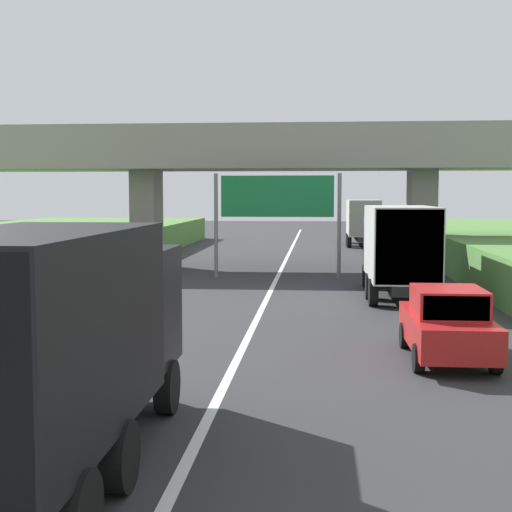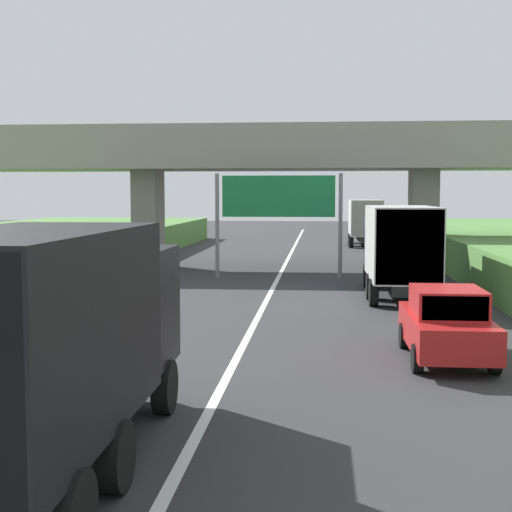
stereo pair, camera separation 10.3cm
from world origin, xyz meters
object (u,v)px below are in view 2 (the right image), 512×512
(truck_blue, at_px, (399,246))
(construction_barrel_4, at_px, (89,286))
(truck_green, at_px, (365,220))
(truck_black, at_px, (50,336))
(construction_barrel_3, at_px, (49,303))
(car_red, at_px, (446,324))
(construction_barrel_5, at_px, (118,274))
(overhead_highway_sign, at_px, (278,202))

(truck_blue, height_order, construction_barrel_4, truck_blue)
(truck_green, height_order, construction_barrel_4, truck_green)
(truck_black, bearing_deg, truck_blue, 69.58)
(truck_black, distance_m, construction_barrel_3, 13.31)
(truck_blue, distance_m, construction_barrel_4, 11.70)
(truck_black, bearing_deg, truck_green, 81.23)
(car_red, bearing_deg, construction_barrel_5, 131.34)
(overhead_highway_sign, distance_m, truck_green, 22.04)
(truck_green, bearing_deg, overhead_highway_sign, -103.70)
(car_red, height_order, construction_barrel_4, car_red)
(car_red, bearing_deg, truck_green, 89.55)
(truck_blue, bearing_deg, construction_barrel_5, 166.08)
(truck_green, xyz_separation_m, car_red, (-0.30, -37.59, -1.08))
(overhead_highway_sign, distance_m, construction_barrel_5, 7.98)
(truck_blue, bearing_deg, construction_barrel_3, -154.58)
(construction_barrel_3, bearing_deg, construction_barrel_5, 91.05)
(truck_green, bearing_deg, car_red, -90.45)
(construction_barrel_3, distance_m, construction_barrel_5, 8.33)
(car_red, bearing_deg, overhead_highway_sign, 106.83)
(overhead_highway_sign, bearing_deg, car_red, -73.17)
(truck_blue, distance_m, truck_black, 18.95)
(truck_black, xyz_separation_m, construction_barrel_3, (-4.85, 12.31, -1.47))
(construction_barrel_3, bearing_deg, construction_barrel_4, 91.00)
(truck_green, relative_size, car_red, 1.78)
(truck_blue, bearing_deg, truck_green, 89.30)
(truck_blue, height_order, construction_barrel_5, truck_blue)
(construction_barrel_5, bearing_deg, construction_barrel_4, -88.91)
(construction_barrel_3, xyz_separation_m, construction_barrel_5, (-0.15, 8.33, 0.00))
(overhead_highway_sign, xyz_separation_m, construction_barrel_4, (-6.66, -7.15, -3.05))
(overhead_highway_sign, relative_size, truck_green, 0.81)
(construction_barrel_3, bearing_deg, truck_black, -68.50)
(truck_blue, relative_size, truck_black, 1.00)
(truck_black, height_order, construction_barrel_4, truck_black)
(overhead_highway_sign, height_order, car_red, overhead_highway_sign)
(truck_blue, distance_m, construction_barrel_3, 12.78)
(truck_blue, relative_size, construction_barrel_4, 8.11)
(truck_black, bearing_deg, construction_barrel_3, 111.50)
(overhead_highway_sign, relative_size, construction_barrel_4, 6.53)
(truck_blue, bearing_deg, overhead_highway_sign, 129.71)
(truck_green, relative_size, construction_barrel_5, 8.11)
(construction_barrel_3, relative_size, construction_barrel_4, 1.00)
(truck_green, xyz_separation_m, construction_barrel_5, (-11.95, -24.35, -1.47))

